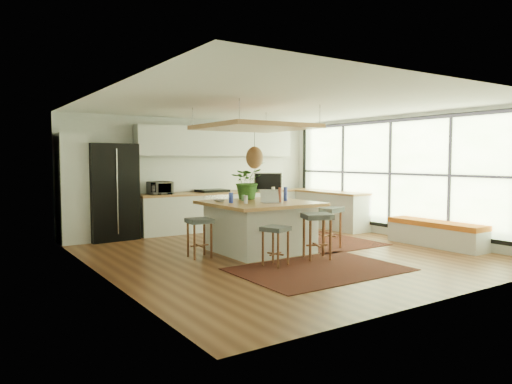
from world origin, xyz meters
TOP-DOWN VIEW (x-y plane):
  - floor at (0.00, 0.00)m, footprint 7.00×7.00m
  - ceiling at (0.00, 0.00)m, footprint 7.00×7.00m
  - wall_back at (0.00, 3.50)m, footprint 6.50×0.00m
  - wall_front at (0.00, -3.50)m, footprint 6.50×0.00m
  - wall_left at (-3.25, 0.00)m, footprint 0.00×7.00m
  - wall_right at (3.25, 0.00)m, footprint 0.00×7.00m
  - window_wall at (3.22, 0.00)m, footprint 0.10×6.20m
  - pantry at (-2.95, 3.18)m, footprint 0.55×0.60m
  - back_counter_base at (0.55, 3.18)m, footprint 4.20×0.60m
  - back_counter_top at (0.55, 3.18)m, footprint 4.24×0.64m
  - backsplash at (0.55, 3.48)m, footprint 4.20×0.02m
  - upper_cabinets at (0.55, 3.32)m, footprint 4.20×0.34m
  - range at (0.30, 3.18)m, footprint 0.76×0.62m
  - right_counter_base at (2.93, 2.00)m, footprint 0.60×2.50m
  - right_counter_top at (2.93, 2.00)m, footprint 0.64×2.54m
  - window_bench at (2.95, -1.20)m, footprint 0.52×2.00m
  - ceiling_panel at (-0.30, 0.40)m, footprint 1.86×1.86m
  - rug_near at (-0.30, -1.45)m, footprint 2.60×1.80m
  - rug_right at (1.45, 0.65)m, footprint 1.80×2.60m
  - fridge at (-2.18, 3.18)m, footprint 1.08×0.88m
  - island at (-0.24, 0.32)m, footprint 1.85×1.85m
  - stool_near_left at (-0.73, -0.87)m, footprint 0.49×0.49m
  - stool_near_right at (0.18, -0.83)m, footprint 0.61×0.61m
  - stool_right_front at (1.01, -0.18)m, footprint 0.59×0.59m
  - stool_right_back at (0.99, 0.68)m, footprint 0.48×0.48m
  - stool_left_side at (-1.45, 0.40)m, footprint 0.44×0.44m
  - laptop at (-0.22, -0.03)m, footprint 0.45×0.46m
  - monitor at (0.24, 0.73)m, footprint 0.56×0.54m
  - microwave at (-1.06, 3.14)m, footprint 0.54×0.32m
  - island_plant at (-0.14, 0.91)m, footprint 0.90×0.94m
  - island_bowl at (-0.90, 0.68)m, footprint 0.23×0.23m
  - island_bottle_0 at (-0.79, 0.42)m, footprint 0.07×0.07m
  - island_bottle_1 at (-0.64, 0.17)m, footprint 0.07×0.07m
  - island_bottle_2 at (0.01, 0.02)m, footprint 0.07×0.07m
  - island_bottle_3 at (0.11, 0.37)m, footprint 0.07×0.07m
  - island_bottle_4 at (-0.44, 0.57)m, footprint 0.07×0.07m
  - island_bottle_5 at (0.26, 0.22)m, footprint 0.07×0.07m

SIDE VIEW (x-z plane):
  - floor at x=0.00m, z-range 0.00..0.00m
  - rug_near at x=-0.30m, z-range 0.00..0.01m
  - rug_right at x=1.45m, z-range 0.00..0.01m
  - window_bench at x=2.95m, z-range 0.00..0.50m
  - stool_near_left at x=-0.73m, z-range 0.03..0.68m
  - stool_near_right at x=0.18m, z-range -0.04..0.75m
  - stool_right_front at x=1.01m, z-range -0.04..0.75m
  - stool_right_back at x=0.99m, z-range 0.04..0.67m
  - stool_left_side at x=-1.45m, z-range 0.01..0.70m
  - back_counter_base at x=0.55m, z-range 0.00..0.88m
  - right_counter_base at x=2.93m, z-range 0.00..0.88m
  - island at x=-0.24m, z-range 0.00..0.93m
  - range at x=0.30m, z-range 0.00..1.00m
  - back_counter_top at x=0.55m, z-range 0.88..0.93m
  - right_counter_top at x=2.93m, z-range 0.88..0.93m
  - fridge at x=-2.18m, z-range -0.10..1.95m
  - island_bowl at x=-0.90m, z-range 0.93..0.98m
  - island_bottle_0 at x=-0.79m, z-range 0.93..1.12m
  - island_bottle_1 at x=-0.64m, z-range 0.93..1.12m
  - island_bottle_2 at x=0.01m, z-range 0.93..1.12m
  - island_bottle_3 at x=0.11m, z-range 0.93..1.12m
  - island_bottle_4 at x=-0.44m, z-range 0.93..1.12m
  - island_bottle_5 at x=0.26m, z-range 0.93..1.12m
  - laptop at x=-0.22m, z-range 0.92..1.18m
  - microwave at x=-1.06m, z-range 0.93..1.28m
  - pantry at x=-2.95m, z-range 0.00..2.25m
  - monitor at x=0.24m, z-range 0.92..1.46m
  - island_plant at x=-0.14m, z-range 0.93..1.51m
  - wall_back at x=0.00m, z-range -1.90..4.60m
  - wall_front at x=0.00m, z-range -1.90..4.60m
  - wall_left at x=-3.25m, z-range -2.15..4.85m
  - wall_right at x=3.25m, z-range -2.15..4.85m
  - backsplash at x=0.55m, z-range 0.95..1.75m
  - window_wall at x=3.22m, z-range 0.10..2.70m
  - ceiling_panel at x=-0.30m, z-range 1.65..2.45m
  - upper_cabinets at x=0.55m, z-range 1.80..2.50m
  - ceiling at x=0.00m, z-range 2.70..2.70m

